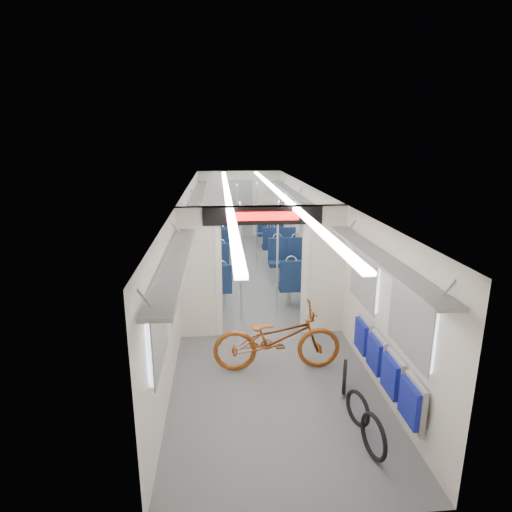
{
  "coord_description": "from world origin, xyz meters",
  "views": [
    {
      "loc": [
        -0.72,
        -9.08,
        3.39
      ],
      "look_at": [
        -0.05,
        -1.31,
        1.24
      ],
      "focal_mm": 30.0,
      "sensor_mm": 36.0,
      "label": 1
    }
  ],
  "objects_px": {
    "bicycle": "(277,338)",
    "seat_bay_far_left": "(213,237)",
    "flip_bench": "(384,365)",
    "bike_hoop_a": "(373,438)",
    "stanchion_near_right": "(277,261)",
    "bike_hoop_b": "(358,410)",
    "bike_hoop_c": "(344,378)",
    "seat_bay_near_right": "(293,267)",
    "seat_bay_far_right": "(274,235)",
    "stanchion_near_left": "(241,263)",
    "stanchion_far_left": "(238,230)",
    "stanchion_far_right": "(257,226)",
    "seat_bay_near_left": "(211,272)"
  },
  "relations": [
    {
      "from": "stanchion_far_left",
      "to": "bike_hoop_c",
      "type": "bearing_deg",
      "value": -77.87
    },
    {
      "from": "seat_bay_near_left",
      "to": "seat_bay_far_left",
      "type": "height_order",
      "value": "seat_bay_far_left"
    },
    {
      "from": "seat_bay_far_left",
      "to": "stanchion_near_left",
      "type": "distance_m",
      "value": 4.93
    },
    {
      "from": "bike_hoop_c",
      "to": "seat_bay_far_right",
      "type": "xyz_separation_m",
      "value": [
        -0.0,
        7.52,
        0.33
      ]
    },
    {
      "from": "bike_hoop_b",
      "to": "seat_bay_far_right",
      "type": "bearing_deg",
      "value": 89.76
    },
    {
      "from": "seat_bay_near_left",
      "to": "stanchion_near_right",
      "type": "relative_size",
      "value": 0.83
    },
    {
      "from": "bicycle",
      "to": "stanchion_near_left",
      "type": "bearing_deg",
      "value": 14.14
    },
    {
      "from": "stanchion_near_right",
      "to": "bike_hoop_b",
      "type": "bearing_deg",
      "value": -80.52
    },
    {
      "from": "flip_bench",
      "to": "bike_hoop_c",
      "type": "relative_size",
      "value": 4.43
    },
    {
      "from": "seat_bay_far_left",
      "to": "bike_hoop_c",
      "type": "bearing_deg",
      "value": -75.76
    },
    {
      "from": "seat_bay_near_left",
      "to": "stanchion_far_right",
      "type": "bearing_deg",
      "value": 58.34
    },
    {
      "from": "bicycle",
      "to": "flip_bench",
      "type": "height_order",
      "value": "bicycle"
    },
    {
      "from": "seat_bay_near_right",
      "to": "seat_bay_near_left",
      "type": "bearing_deg",
      "value": -177.31
    },
    {
      "from": "seat_bay_far_right",
      "to": "stanchion_far_right",
      "type": "height_order",
      "value": "stanchion_far_right"
    },
    {
      "from": "bicycle",
      "to": "bike_hoop_a",
      "type": "xyz_separation_m",
      "value": [
        0.8,
        -1.96,
        -0.27
      ]
    },
    {
      "from": "bike_hoop_b",
      "to": "seat_bay_far_left",
      "type": "distance_m",
      "value": 8.29
    },
    {
      "from": "bike_hoop_c",
      "to": "stanchion_far_left",
      "type": "distance_m",
      "value": 5.77
    },
    {
      "from": "bike_hoop_c",
      "to": "seat_bay_near_left",
      "type": "bearing_deg",
      "value": 114.88
    },
    {
      "from": "bike_hoop_c",
      "to": "stanchion_far_right",
      "type": "height_order",
      "value": "stanchion_far_right"
    },
    {
      "from": "seat_bay_near_left",
      "to": "stanchion_far_left",
      "type": "bearing_deg",
      "value": 66.14
    },
    {
      "from": "bicycle",
      "to": "bike_hoop_b",
      "type": "relative_size",
      "value": 4.23
    },
    {
      "from": "seat_bay_far_right",
      "to": "stanchion_near_right",
      "type": "height_order",
      "value": "stanchion_near_right"
    },
    {
      "from": "bike_hoop_c",
      "to": "seat_bay_near_right",
      "type": "xyz_separation_m",
      "value": [
        -0.0,
        4.13,
        0.34
      ]
    },
    {
      "from": "seat_bay_near_left",
      "to": "stanchion_far_left",
      "type": "height_order",
      "value": "stanchion_far_left"
    },
    {
      "from": "bike_hoop_a",
      "to": "stanchion_far_left",
      "type": "xyz_separation_m",
      "value": [
        -1.15,
        6.82,
        0.91
      ]
    },
    {
      "from": "bicycle",
      "to": "seat_bay_far_left",
      "type": "distance_m",
      "value": 6.75
    },
    {
      "from": "seat_bay_near_right",
      "to": "seat_bay_far_left",
      "type": "height_order",
      "value": "same"
    },
    {
      "from": "flip_bench",
      "to": "seat_bay_near_right",
      "type": "xyz_separation_m",
      "value": [
        -0.42,
        4.43,
        -0.03
      ]
    },
    {
      "from": "seat_bay_near_right",
      "to": "stanchion_far_left",
      "type": "xyz_separation_m",
      "value": [
        -1.19,
        1.44,
        0.6
      ]
    },
    {
      "from": "seat_bay_far_left",
      "to": "seat_bay_far_right",
      "type": "distance_m",
      "value": 1.87
    },
    {
      "from": "seat_bay_far_right",
      "to": "stanchion_near_left",
      "type": "xyz_separation_m",
      "value": [
        -1.28,
        -4.99,
        0.6
      ]
    },
    {
      "from": "stanchion_near_right",
      "to": "stanchion_near_left",
      "type": "bearing_deg",
      "value": -173.26
    },
    {
      "from": "bicycle",
      "to": "seat_bay_far_left",
      "type": "relative_size",
      "value": 0.89
    },
    {
      "from": "seat_bay_far_right",
      "to": "stanchion_far_left",
      "type": "height_order",
      "value": "stanchion_far_left"
    },
    {
      "from": "bike_hoop_c",
      "to": "stanchion_far_left",
      "type": "bearing_deg",
      "value": 102.13
    },
    {
      "from": "bicycle",
      "to": "stanchion_far_left",
      "type": "height_order",
      "value": "stanchion_far_left"
    },
    {
      "from": "flip_bench",
      "to": "bike_hoop_a",
      "type": "xyz_separation_m",
      "value": [
        -0.46,
        -0.94,
        -0.34
      ]
    },
    {
      "from": "bike_hoop_c",
      "to": "flip_bench",
      "type": "bearing_deg",
      "value": -36.26
    },
    {
      "from": "flip_bench",
      "to": "stanchion_far_left",
      "type": "distance_m",
      "value": 6.12
    },
    {
      "from": "bike_hoop_b",
      "to": "stanchion_far_left",
      "type": "relative_size",
      "value": 0.2
    },
    {
      "from": "flip_bench",
      "to": "seat_bay_near_left",
      "type": "relative_size",
      "value": 1.11
    },
    {
      "from": "seat_bay_far_left",
      "to": "stanchion_far_right",
      "type": "xyz_separation_m",
      "value": [
        1.19,
        -1.41,
        0.6
      ]
    },
    {
      "from": "seat_bay_near_right",
      "to": "stanchion_far_left",
      "type": "relative_size",
      "value": 0.94
    },
    {
      "from": "bike_hoop_a",
      "to": "seat_bay_far_left",
      "type": "bearing_deg",
      "value": 101.98
    },
    {
      "from": "flip_bench",
      "to": "bike_hoop_c",
      "type": "bearing_deg",
      "value": 143.74
    },
    {
      "from": "bike_hoop_b",
      "to": "bike_hoop_c",
      "type": "xyz_separation_m",
      "value": [
        0.04,
        0.69,
        0.01
      ]
    },
    {
      "from": "seat_bay_far_right",
      "to": "seat_bay_near_right",
      "type": "bearing_deg",
      "value": -90.0
    },
    {
      "from": "bicycle",
      "to": "stanchion_near_left",
      "type": "distance_m",
      "value": 1.98
    },
    {
      "from": "bike_hoop_a",
      "to": "bike_hoop_c",
      "type": "distance_m",
      "value": 1.25
    },
    {
      "from": "bicycle",
      "to": "stanchion_far_left",
      "type": "xyz_separation_m",
      "value": [
        -0.36,
        4.86,
        0.64
      ]
    }
  ]
}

